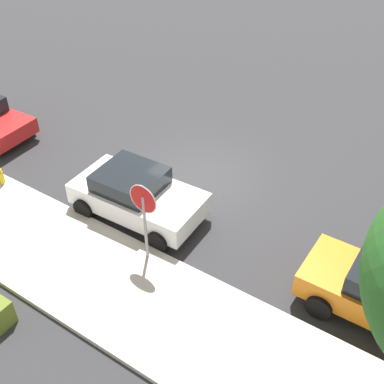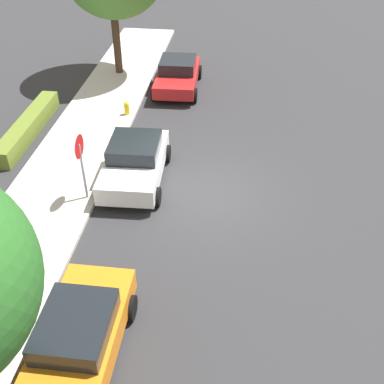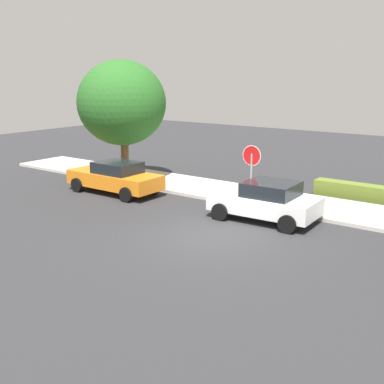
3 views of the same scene
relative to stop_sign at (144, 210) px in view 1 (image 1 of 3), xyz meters
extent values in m
plane|color=#2D2D30|center=(0.87, -3.95, -1.72)|extent=(60.00, 60.00, 0.00)
cube|color=beige|center=(0.87, 1.24, -1.65)|extent=(32.00, 3.11, 0.14)
cylinder|color=gray|center=(0.00, 0.00, -0.64)|extent=(0.08, 0.08, 2.15)
cylinder|color=white|center=(0.00, 0.00, 0.36)|extent=(0.82, 0.02, 0.82)
cylinder|color=red|center=(0.00, 0.00, 0.36)|extent=(0.76, 0.03, 0.76)
cube|color=white|center=(1.33, -1.33, -1.09)|extent=(3.93, 2.03, 0.64)
cube|color=black|center=(1.57, -1.33, -0.52)|extent=(1.85, 1.73, 0.51)
cylinder|color=black|center=(0.05, -2.33, -1.40)|extent=(0.65, 0.24, 0.64)
cylinder|color=black|center=(-0.02, -0.44, -1.40)|extent=(0.65, 0.24, 0.64)
cylinder|color=black|center=(2.68, -2.23, -1.40)|extent=(0.65, 0.24, 0.64)
cylinder|color=black|center=(2.61, -0.34, -1.40)|extent=(0.65, 0.24, 0.64)
cylinder|color=black|center=(-4.50, -0.77, -1.40)|extent=(0.64, 0.22, 0.64)
cylinder|color=black|center=(-4.49, -2.50, -1.40)|extent=(0.64, 0.22, 0.64)
cylinder|color=black|center=(7.63, -2.66, -1.40)|extent=(0.65, 0.24, 0.64)
cylinder|color=gold|center=(5.86, 0.02, -1.44)|extent=(0.22, 0.22, 0.55)
camera|label=1|loc=(-5.97, 6.88, 7.72)|focal=45.00mm
camera|label=2|loc=(-12.07, -4.97, 8.06)|focal=45.00mm
camera|label=3|loc=(9.17, -16.56, 3.55)|focal=45.00mm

